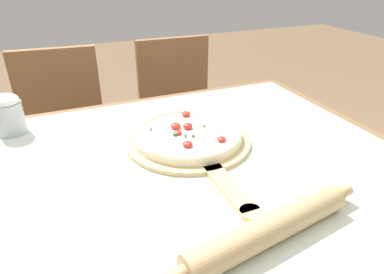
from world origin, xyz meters
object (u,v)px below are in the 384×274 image
(rolling_pin, at_px, (270,229))
(pizza, at_px, (188,134))
(chair_right, at_px, (179,112))
(pizza_peel, at_px, (191,143))
(flour_cup, at_px, (8,114))
(chair_left, at_px, (65,132))

(rolling_pin, bearing_deg, pizza, 89.09)
(rolling_pin, distance_m, chair_right, 1.24)
(pizza_peel, distance_m, pizza, 0.03)
(flour_cup, bearing_deg, pizza_peel, -31.12)
(pizza, bearing_deg, chair_left, 112.92)
(rolling_pin, bearing_deg, chair_left, 104.97)
(chair_right, relative_size, flour_cup, 7.20)
(pizza_peel, height_order, rolling_pin, rolling_pin)
(chair_right, xyz_separation_m, flour_cup, (-0.72, -0.50, 0.32))
(pizza, height_order, flour_cup, flour_cup)
(chair_left, xyz_separation_m, chair_right, (0.58, 0.00, 0.00))
(chair_left, bearing_deg, chair_right, 4.75)
(chair_right, bearing_deg, pizza, -107.23)
(flour_cup, bearing_deg, pizza, -29.14)
(flour_cup, bearing_deg, chair_right, 34.52)
(pizza, distance_m, flour_cup, 0.53)
(pizza_peel, distance_m, rolling_pin, 0.39)
(pizza_peel, height_order, pizza, pizza)
(chair_right, bearing_deg, flour_cup, -143.82)
(pizza, xyz_separation_m, rolling_pin, (-0.01, -0.41, 0.00))
(pizza, xyz_separation_m, flour_cup, (-0.46, 0.26, 0.04))
(chair_left, bearing_deg, rolling_pin, -70.31)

